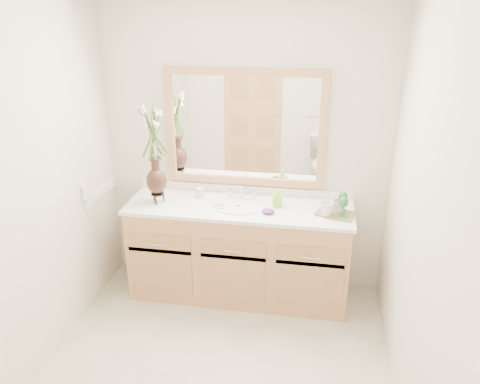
% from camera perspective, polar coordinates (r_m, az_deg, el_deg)
% --- Properties ---
extents(floor, '(2.60, 2.60, 0.00)m').
position_cam_1_polar(floor, '(3.44, -3.22, -21.55)').
color(floor, beige).
rests_on(floor, ground).
extents(wall_back, '(2.40, 0.02, 2.40)m').
position_cam_1_polar(wall_back, '(3.93, 0.58, 4.92)').
color(wall_back, white).
rests_on(wall_back, floor).
extents(wall_left, '(0.02, 2.60, 2.40)m').
position_cam_1_polar(wall_left, '(3.22, -25.02, -1.34)').
color(wall_left, white).
rests_on(wall_left, floor).
extents(wall_right, '(0.02, 2.60, 2.40)m').
position_cam_1_polar(wall_right, '(2.74, 21.53, -4.81)').
color(wall_right, white).
rests_on(wall_right, floor).
extents(vanity, '(1.80, 0.55, 0.80)m').
position_cam_1_polar(vanity, '(3.99, -0.12, -7.33)').
color(vanity, tan).
rests_on(vanity, floor).
extents(counter, '(1.84, 0.57, 0.03)m').
position_cam_1_polar(counter, '(3.80, -0.12, -1.90)').
color(counter, white).
rests_on(counter, vanity).
extents(sink, '(0.38, 0.34, 0.23)m').
position_cam_1_polar(sink, '(3.81, -0.17, -2.54)').
color(sink, white).
rests_on(sink, counter).
extents(mirror, '(1.32, 0.04, 0.97)m').
position_cam_1_polar(mirror, '(3.85, 0.54, 7.73)').
color(mirror, white).
rests_on(mirror, wall_back).
extents(switch_plate, '(0.02, 0.12, 0.12)m').
position_cam_1_polar(switch_plate, '(3.89, -18.25, 0.13)').
color(switch_plate, white).
rests_on(switch_plate, wall_left).
extents(flower_vase, '(0.19, 0.19, 0.80)m').
position_cam_1_polar(flower_vase, '(3.74, -10.50, 6.35)').
color(flower_vase, black).
rests_on(flower_vase, counter).
extents(tumbler, '(0.06, 0.06, 0.08)m').
position_cam_1_polar(tumbler, '(3.96, -4.92, -0.09)').
color(tumbler, beige).
rests_on(tumbler, counter).
extents(soap_dish, '(0.11, 0.11, 0.04)m').
position_cam_1_polar(soap_dish, '(3.79, -2.51, -1.61)').
color(soap_dish, beige).
rests_on(soap_dish, counter).
extents(soap_bottle, '(0.08, 0.08, 0.14)m').
position_cam_1_polar(soap_bottle, '(3.77, 4.54, -0.79)').
color(soap_bottle, '#88DB33').
rests_on(soap_bottle, counter).
extents(purple_dish, '(0.12, 0.10, 0.04)m').
position_cam_1_polar(purple_dish, '(3.66, 3.46, -2.37)').
color(purple_dish, '#542267').
rests_on(purple_dish, counter).
extents(tray, '(0.33, 0.27, 0.01)m').
position_cam_1_polar(tray, '(3.72, 11.57, -2.61)').
color(tray, brown).
rests_on(tray, counter).
extents(mug_left, '(0.11, 0.11, 0.11)m').
position_cam_1_polar(mug_left, '(3.65, 10.51, -1.97)').
color(mug_left, beige).
rests_on(mug_left, tray).
extents(mug_right, '(0.14, 0.14, 0.10)m').
position_cam_1_polar(mug_right, '(3.72, 11.94, -1.64)').
color(mug_right, beige).
rests_on(mug_right, tray).
extents(goblet_front, '(0.07, 0.07, 0.16)m').
position_cam_1_polar(goblet_front, '(3.63, 12.50, -1.37)').
color(goblet_front, '#22682D').
rests_on(goblet_front, tray).
extents(goblet_back, '(0.07, 0.07, 0.16)m').
position_cam_1_polar(goblet_back, '(3.73, 12.44, -0.68)').
color(goblet_back, '#22682D').
rests_on(goblet_back, tray).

